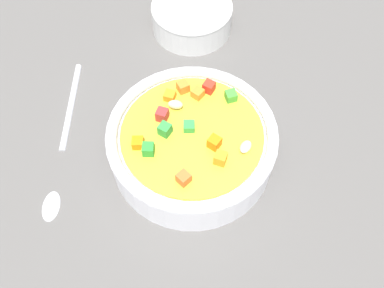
# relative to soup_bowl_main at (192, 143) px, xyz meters

# --- Properties ---
(ground_plane) EXTENTS (1.40, 1.40, 0.02)m
(ground_plane) POSITION_rel_soup_bowl_main_xyz_m (-0.00, 0.00, -0.04)
(ground_plane) COLOR #565451
(soup_bowl_main) EXTENTS (0.20, 0.20, 0.07)m
(soup_bowl_main) POSITION_rel_soup_bowl_main_xyz_m (0.00, 0.00, 0.00)
(soup_bowl_main) COLOR white
(soup_bowl_main) RESTS_ON ground_plane
(spoon) EXTENTS (0.22, 0.13, 0.01)m
(spoon) POSITION_rel_soup_bowl_main_xyz_m (0.10, 0.13, -0.03)
(spoon) COLOR silver
(spoon) RESTS_ON ground_plane
(side_bowl_small) EXTENTS (0.12, 0.12, 0.05)m
(side_bowl_small) POSITION_rel_soup_bowl_main_xyz_m (0.20, -0.11, -0.01)
(side_bowl_small) COLOR white
(side_bowl_small) RESTS_ON ground_plane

